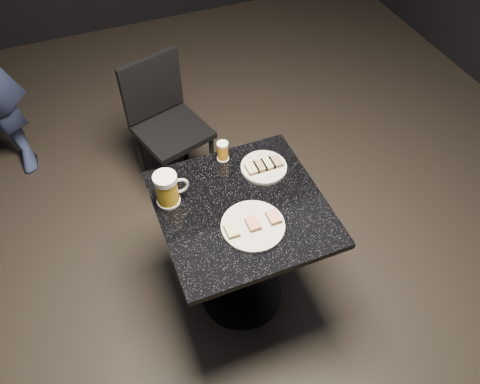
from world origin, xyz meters
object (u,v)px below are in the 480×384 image
at_px(plate_large, 253,226).
at_px(chair, 166,120).
at_px(beer_mug, 167,189).
at_px(beer_tumbler, 223,151).
at_px(plate_small, 264,167).
at_px(table, 242,239).

xyz_separation_m(plate_large, chair, (-0.10, 1.08, -0.26)).
distance_m(beer_mug, chair, 0.90).
bearing_deg(beer_mug, beer_tumbler, 27.28).
distance_m(plate_small, chair, 0.88).
bearing_deg(table, beer_tumbler, 85.17).
bearing_deg(beer_tumbler, chair, 100.24).
relative_size(plate_large, plate_small, 1.25).
relative_size(plate_small, table, 0.28).
bearing_deg(plate_small, chair, 108.90).
distance_m(beer_mug, beer_tumbler, 0.34).
height_order(table, chair, chair).
relative_size(beer_tumbler, chair, 0.11).
relative_size(plate_small, chair, 0.24).
distance_m(plate_large, plate_small, 0.34).
bearing_deg(plate_large, beer_mug, 137.11).
bearing_deg(table, chair, 95.65).
height_order(plate_small, chair, chair).
height_order(plate_large, beer_mug, beer_mug).
bearing_deg(beer_tumbler, table, -94.83).
bearing_deg(table, beer_mug, 153.25).
bearing_deg(chair, beer_mug, -102.56).
distance_m(plate_small, beer_tumbler, 0.20).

